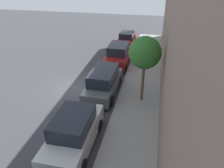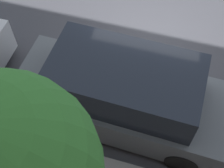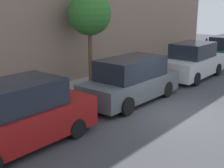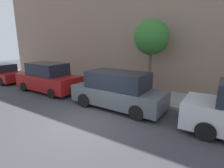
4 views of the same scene
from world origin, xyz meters
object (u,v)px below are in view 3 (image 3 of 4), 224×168
Objects in this scene: parked_suv_fourth at (17,116)px; parked_minivan_third at (131,80)px; parked_suv_second at (192,61)px; parking_meter_near at (206,45)px; street_tree at (90,14)px.

parked_minivan_third is at bearing -90.69° from parked_suv_fourth.
parking_meter_near is at bearing -74.05° from parked_suv_second.
parking_meter_near is at bearing -96.19° from street_tree.
street_tree is (2.82, -6.23, 2.69)m from parked_suv_fourth.
parked_suv_second is 1.06× the size of street_tree.
parked_minivan_third is 5.64m from parked_suv_fourth.
parked_suv_second is at bearing 105.95° from parking_meter_near.
parked_suv_fourth is at bearing 89.31° from parked_minivan_third.
parked_minivan_third is 3.51× the size of parking_meter_near.
parked_suv_second is 6.53m from street_tree.
parking_meter_near is at bearing -84.89° from parked_suv_fourth.
parked_minivan_third is 4.00m from street_tree.
parked_suv_second is 11.34m from parked_suv_fourth.
parked_suv_second is 3.41× the size of parking_meter_near.
parked_suv_fourth is 3.42× the size of parking_meter_near.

